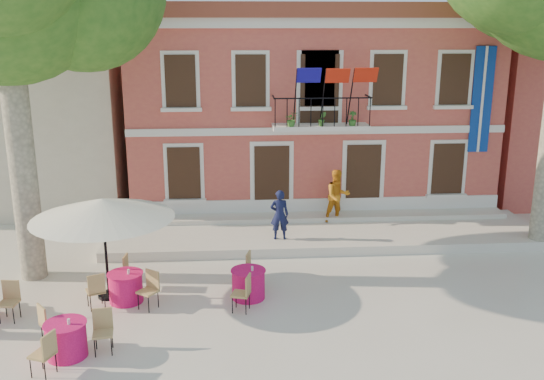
{
  "coord_description": "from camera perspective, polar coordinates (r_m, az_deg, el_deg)",
  "views": [
    {
      "loc": [
        -1.03,
        -14.25,
        6.79
      ],
      "look_at": [
        0.23,
        3.5,
        1.92
      ],
      "focal_mm": 40.0,
      "sensor_mm": 36.0,
      "label": 1
    }
  ],
  "objects": [
    {
      "name": "cafe_table_4",
      "position": [
        15.65,
        -2.24,
        -8.72
      ],
      "size": [
        0.94,
        1.96,
        0.95
      ],
      "color": "#EC166E",
      "rests_on": "ground"
    },
    {
      "name": "neighbor_west",
      "position": [
        26.87,
        -22.55,
        6.51
      ],
      "size": [
        9.4,
        9.4,
        6.4
      ],
      "color": "beige",
      "rests_on": "ground"
    },
    {
      "name": "cafe_table_3",
      "position": [
        15.88,
        -13.6,
        -8.75
      ],
      "size": [
        1.86,
        1.71,
        0.95
      ],
      "color": "#EC166E",
      "rests_on": "ground"
    },
    {
      "name": "main_building",
      "position": [
        24.61,
        3.07,
        8.27
      ],
      "size": [
        13.5,
        9.59,
        7.5
      ],
      "color": "#C85B48",
      "rests_on": "ground"
    },
    {
      "name": "pedestrian_orange",
      "position": [
        20.51,
        6.18,
        -0.57
      ],
      "size": [
        1.02,
        0.88,
        1.81
      ],
      "primitive_type": "imported",
      "rotation": [
        0.0,
        0.0,
        0.24
      ],
      "color": "orange",
      "rests_on": "terrace"
    },
    {
      "name": "terrace",
      "position": [
        20.02,
        4.88,
        -4.11
      ],
      "size": [
        14.0,
        3.4,
        0.3
      ],
      "primitive_type": "cube",
      "color": "silver",
      "rests_on": "ground"
    },
    {
      "name": "ground",
      "position": [
        15.82,
        0.06,
        -10.11
      ],
      "size": [
        90.0,
        90.0,
        0.0
      ],
      "primitive_type": "plane",
      "color": "beige",
      "rests_on": "ground"
    },
    {
      "name": "patio_umbrella",
      "position": [
        15.6,
        -15.66,
        -1.72
      ],
      "size": [
        3.55,
        3.55,
        2.64
      ],
      "color": "black",
      "rests_on": "ground"
    },
    {
      "name": "pedestrian_navy",
      "position": [
        18.79,
        0.71,
        -2.34
      ],
      "size": [
        0.59,
        0.4,
        1.58
      ],
      "primitive_type": "imported",
      "rotation": [
        0.0,
        0.0,
        3.11
      ],
      "color": "#101538",
      "rests_on": "terrace"
    },
    {
      "name": "cafe_table_1",
      "position": [
        13.79,
        -18.81,
        -13.03
      ],
      "size": [
        1.73,
        1.86,
        0.95
      ],
      "color": "#EC166E",
      "rests_on": "ground"
    }
  ]
}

